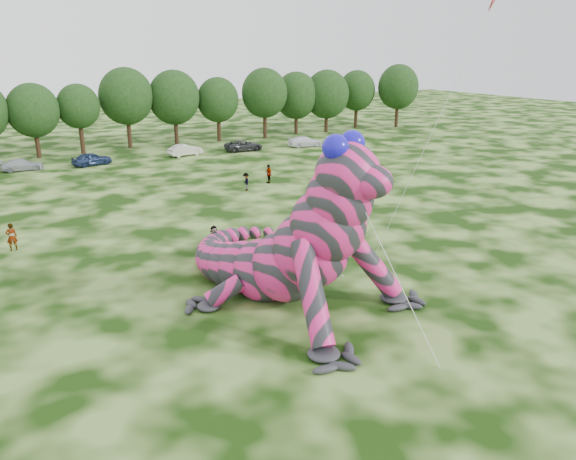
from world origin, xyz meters
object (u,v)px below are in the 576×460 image
at_px(tree_12, 218,110).
at_px(tree_16, 356,99).
at_px(tree_8, 34,121).
at_px(car_3, 22,165).
at_px(spectator_3, 269,174).
at_px(inflatable_gecko, 266,215).
at_px(spectator_0, 12,237).
at_px(car_7, 305,142).
at_px(tree_13, 265,103).
at_px(tree_15, 327,101).
at_px(flying_kite, 484,21).
at_px(spectator_2, 246,182).
at_px(tree_17, 398,96).
at_px(tree_9, 80,119).
at_px(tree_11, 175,108).
at_px(spectator_5, 214,238).
at_px(tree_14, 296,103).
at_px(car_5, 185,150).
at_px(car_4, 92,159).
at_px(car_6, 244,146).
at_px(tree_10, 127,108).

height_order(tree_12, tree_16, tree_16).
relative_size(tree_8, tree_12, 1.00).
distance_m(car_3, spectator_3, 27.91).
xyz_separation_m(inflatable_gecko, car_3, (-8.05, 42.39, -4.05)).
bearing_deg(inflatable_gecko, tree_12, 44.67).
xyz_separation_m(tree_16, spectator_0, (-55.50, -37.02, -3.74)).
bearing_deg(car_7, tree_13, 14.54).
bearing_deg(tree_15, spectator_3, -132.62).
relative_size(flying_kite, spectator_2, 9.74).
height_order(tree_17, car_7, tree_17).
distance_m(tree_9, tree_11, 12.77).
xyz_separation_m(tree_11, tree_13, (13.35, -1.07, 0.03)).
bearing_deg(spectator_5, tree_8, 90.98).
relative_size(inflatable_gecko, spectator_2, 11.09).
xyz_separation_m(tree_14, car_3, (-40.27, -8.94, -4.07)).
distance_m(tree_15, spectator_5, 56.13).
bearing_deg(spectator_2, car_5, -169.12).
distance_m(flying_kite, car_4, 47.96).
height_order(tree_15, tree_16, tree_15).
bearing_deg(car_7, car_6, 89.63).
bearing_deg(car_7, spectator_5, 147.70).
distance_m(tree_16, spectator_3, 42.55).
height_order(tree_10, car_5, tree_10).
xyz_separation_m(tree_13, spectator_3, (-13.23, -26.06, -4.14)).
height_order(tree_11, tree_12, tree_11).
bearing_deg(flying_kite, tree_14, 69.00).
relative_size(tree_12, tree_13, 0.89).
bearing_deg(tree_16, tree_10, -178.80).
bearing_deg(car_5, spectator_3, 177.48).
xyz_separation_m(inflatable_gecko, tree_11, (12.54, 50.81, 0.36)).
distance_m(flying_kite, tree_9, 54.97).
bearing_deg(car_6, tree_14, -51.70).
bearing_deg(flying_kite, tree_9, 102.38).
bearing_deg(tree_9, tree_13, -0.48).
height_order(tree_10, car_3, tree_10).
height_order(inflatable_gecko, tree_15, tree_15).
relative_size(tree_9, spectator_3, 4.68).
bearing_deg(car_3, tree_17, -81.03).
distance_m(tree_16, tree_17, 7.06).
bearing_deg(spectator_2, tree_15, 149.82).
distance_m(tree_10, tree_12, 12.67).
xyz_separation_m(tree_12, spectator_0, (-30.07, -35.38, -3.54)).
xyz_separation_m(inflatable_gecko, spectator_5, (0.37, 8.23, -3.81)).
bearing_deg(tree_11, inflatable_gecko, -103.87).
relative_size(tree_9, tree_14, 0.92).
bearing_deg(tree_10, tree_12, -3.80).
height_order(tree_9, tree_13, tree_13).
bearing_deg(car_5, tree_13, -72.05).
relative_size(tree_13, car_7, 2.11).
distance_m(tree_14, spectator_5, 53.73).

